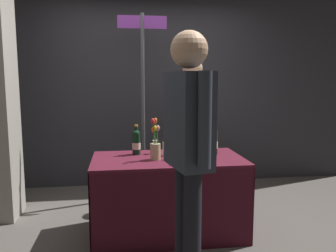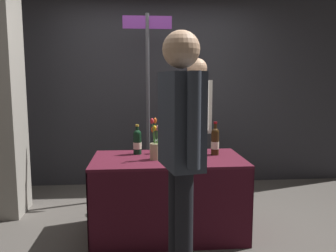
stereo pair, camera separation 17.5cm
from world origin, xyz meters
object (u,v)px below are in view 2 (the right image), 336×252
at_px(featured_wine_bottle, 184,141).
at_px(taster_foreground_right, 181,139).
at_px(tasting_table, 168,181).
at_px(vendor_presenter, 196,116).
at_px(booth_signpost, 148,87).
at_px(wine_glass_near_vendor, 156,144).
at_px(display_bottle_0, 137,141).
at_px(flower_vase, 155,147).

bearing_deg(featured_wine_bottle, taster_foreground_right, -98.42).
distance_m(tasting_table, vendor_presenter, 1.08).
bearing_deg(booth_signpost, tasting_table, -81.72).
height_order(featured_wine_bottle, wine_glass_near_vendor, featured_wine_bottle).
bearing_deg(taster_foreground_right, booth_signpost, -6.17).
height_order(display_bottle_0, flower_vase, flower_vase).
relative_size(featured_wine_bottle, booth_signpost, 0.14).
bearing_deg(booth_signpost, flower_vase, -88.39).
distance_m(tasting_table, booth_signpost, 1.40).
relative_size(vendor_presenter, taster_foreground_right, 0.96).
height_order(tasting_table, vendor_presenter, vendor_presenter).
height_order(tasting_table, taster_foreground_right, taster_foreground_right).
distance_m(display_bottle_0, booth_signpost, 1.05).
bearing_deg(taster_foreground_right, featured_wine_bottle, -19.35).
bearing_deg(vendor_presenter, booth_signpost, -124.76).
distance_m(wine_glass_near_vendor, flower_vase, 0.27).
bearing_deg(display_bottle_0, tasting_table, -32.73).
xyz_separation_m(flower_vase, taster_foreground_right, (0.13, -0.85, 0.22)).
bearing_deg(tasting_table, display_bottle_0, 147.27).
height_order(vendor_presenter, taster_foreground_right, taster_foreground_right).
distance_m(vendor_presenter, taster_foreground_right, 1.81).
distance_m(flower_vase, vendor_presenter, 1.07).
bearing_deg(booth_signpost, vendor_presenter, -22.48).
bearing_deg(taster_foreground_right, tasting_table, -10.41).
relative_size(tasting_table, wine_glass_near_vendor, 10.59).
height_order(display_bottle_0, vendor_presenter, vendor_presenter).
relative_size(display_bottle_0, wine_glass_near_vendor, 2.20).
bearing_deg(tasting_table, booth_signpost, 98.28).
xyz_separation_m(display_bottle_0, taster_foreground_right, (0.29, -1.10, 0.21)).
relative_size(tasting_table, flower_vase, 3.65).
bearing_deg(featured_wine_bottle, flower_vase, -145.05).
relative_size(featured_wine_bottle, flower_vase, 0.80).
bearing_deg(wine_glass_near_vendor, tasting_table, -63.91).
xyz_separation_m(taster_foreground_right, booth_signpost, (-0.17, 2.00, 0.30)).
relative_size(featured_wine_bottle, vendor_presenter, 0.18).
bearing_deg(wine_glass_near_vendor, vendor_presenter, 52.08).
xyz_separation_m(tasting_table, featured_wine_bottle, (0.16, 0.14, 0.36)).
relative_size(flower_vase, booth_signpost, 0.17).
distance_m(tasting_table, flower_vase, 0.37).
distance_m(display_bottle_0, taster_foreground_right, 1.16).
bearing_deg(vendor_presenter, featured_wine_bottle, -31.26).
xyz_separation_m(vendor_presenter, taster_foreground_right, (-0.40, -1.77, 0.04)).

